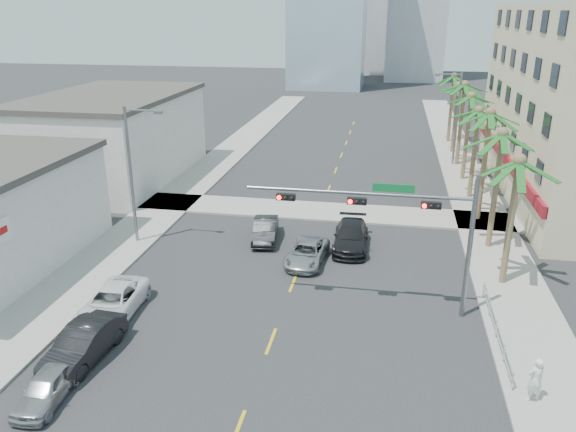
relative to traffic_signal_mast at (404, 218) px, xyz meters
The scene contains 24 objects.
ground 11.06m from the traffic_signal_mast, 126.03° to the right, with size 260.00×260.00×0.00m, color #262628.
sidewalk_right 14.44m from the traffic_signal_mast, 62.71° to the left, with size 4.00×120.00×0.15m, color gray.
sidewalk_left 22.05m from the traffic_signal_mast, 145.89° to the left, with size 4.00×120.00×0.15m, color gray.
sidewalk_cross 15.99m from the traffic_signal_mast, 112.38° to the left, with size 80.00×4.00×0.15m, color gray.
building_left_far 32.30m from the traffic_signal_mast, 141.59° to the left, with size 11.00×18.00×7.20m, color beige.
traffic_signal_mast is the anchor object (origin of this frame).
palm_tree_0 7.37m from the traffic_signal_mast, 34.84° to the left, with size 4.80×4.80×7.80m.
palm_tree_1 11.18m from the traffic_signal_mast, 57.84° to the left, with size 4.80×4.80×8.16m.
palm_tree_2 15.81m from the traffic_signal_mast, 68.07° to the left, with size 4.80×4.80×8.52m.
palm_tree_3 20.59m from the traffic_signal_mast, 73.51° to the left, with size 4.80×4.80×7.80m.
palm_tree_4 25.63m from the traffic_signal_mast, 76.83° to the left, with size 4.80×4.80×8.16m.
palm_tree_5 30.72m from the traffic_signal_mast, 79.05° to the left, with size 4.80×4.80×8.52m.
palm_tree_6 35.78m from the traffic_signal_mast, 80.63° to the left, with size 4.80×4.80×7.80m.
palm_tree_7 40.93m from the traffic_signal_mast, 81.82° to the left, with size 4.80×4.80×8.16m.
streetlight_left 17.84m from the traffic_signal_mast, 160.18° to the left, with size 2.55×0.25×9.00m.
streetlight_right 30.50m from the traffic_signal_mast, 80.16° to the left, with size 2.55×0.25×9.00m.
guardrail 6.59m from the traffic_signal_mast, 23.39° to the right, with size 0.08×8.08×1.00m.
car_parked_near 17.26m from the traffic_signal_mast, 144.55° to the right, with size 1.47×3.66×1.25m, color #B1B1B6.
car_parked_mid 15.79m from the traffic_signal_mast, 153.32° to the right, with size 1.67×4.78×1.57m, color black.
car_parked_far 15.09m from the traffic_signal_mast, 168.03° to the right, with size 2.37×5.15×1.43m, color white.
car_lane_left 12.57m from the traffic_signal_mast, 137.51° to the left, with size 1.52×4.36×1.44m, color black.
car_lane_center 8.57m from the traffic_signal_mast, 137.67° to the left, with size 2.11×4.57×1.27m, color #ABACB0.
car_lane_right 9.30m from the traffic_signal_mast, 111.17° to the left, with size 2.16×5.32×1.54m, color black.
pedestrian 9.15m from the traffic_signal_mast, 50.79° to the right, with size 0.69×0.45×1.90m, color white.
Camera 1 is at (4.82, -18.03, 14.60)m, focal length 35.00 mm.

